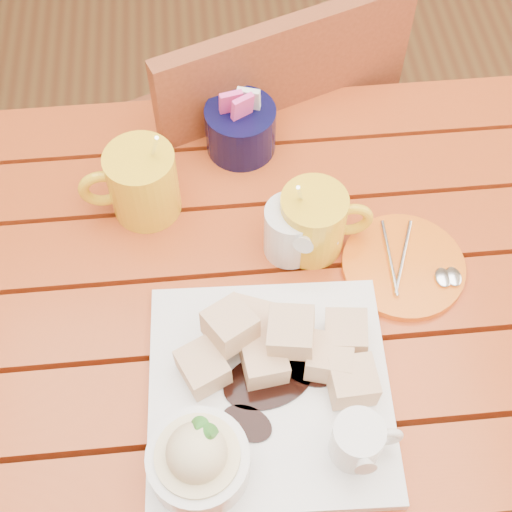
{
  "coord_description": "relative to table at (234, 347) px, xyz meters",
  "views": [
    {
      "loc": [
        -0.01,
        -0.45,
        1.57
      ],
      "look_at": [
        0.03,
        0.04,
        0.82
      ],
      "focal_mm": 50.0,
      "sensor_mm": 36.0,
      "label": 1
    }
  ],
  "objects": [
    {
      "name": "cream_pitcher",
      "position": [
        0.09,
        0.09,
        0.15
      ],
      "size": [
        0.1,
        0.09,
        0.09
      ],
      "rotation": [
        0.0,
        0.0,
        -0.39
      ],
      "color": "white",
      "rests_on": "table"
    },
    {
      "name": "dessert_plate",
      "position": [
        0.02,
        -0.14,
        0.14
      ],
      "size": [
        0.3,
        0.3,
        0.12
      ],
      "rotation": [
        0.0,
        0.0,
        -0.04
      ],
      "color": "white",
      "rests_on": "table"
    },
    {
      "name": "coffee_mug_left",
      "position": [
        -0.11,
        0.18,
        0.16
      ],
      "size": [
        0.14,
        0.1,
        0.16
      ],
      "rotation": [
        0.0,
        0.0,
        0.08
      ],
      "color": "yellow",
      "rests_on": "table"
    },
    {
      "name": "sugar_caddy",
      "position": [
        0.04,
        0.28,
        0.15
      ],
      "size": [
        0.11,
        0.11,
        0.11
      ],
      "color": "black",
      "rests_on": "table"
    },
    {
      "name": "orange_saucer",
      "position": [
        0.24,
        0.04,
        0.11
      ],
      "size": [
        0.17,
        0.17,
        0.02
      ],
      "rotation": [
        0.0,
        0.0,
        -0.23
      ],
      "color": "orange",
      "rests_on": "table"
    },
    {
      "name": "coffee_mug_right",
      "position": [
        0.12,
        0.1,
        0.16
      ],
      "size": [
        0.13,
        0.09,
        0.15
      ],
      "rotation": [
        0.0,
        0.0,
        -0.01
      ],
      "color": "yellow",
      "rests_on": "table"
    },
    {
      "name": "table",
      "position": [
        0.0,
        0.0,
        0.0
      ],
      "size": [
        1.2,
        0.79,
        0.75
      ],
      "color": "#963313",
      "rests_on": "ground"
    },
    {
      "name": "chair_far",
      "position": [
        0.07,
        0.48,
        -0.14
      ],
      "size": [
        0.55,
        0.55,
        0.9
      ],
      "rotation": [
        0.0,
        0.0,
        3.5
      ],
      "color": "brown",
      "rests_on": "ground"
    },
    {
      "name": "ground",
      "position": [
        0.0,
        -0.0,
        -0.64
      ],
      "size": [
        5.0,
        5.0,
        0.0
      ],
      "primitive_type": "plane",
      "color": "brown",
      "rests_on": "ground"
    }
  ]
}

